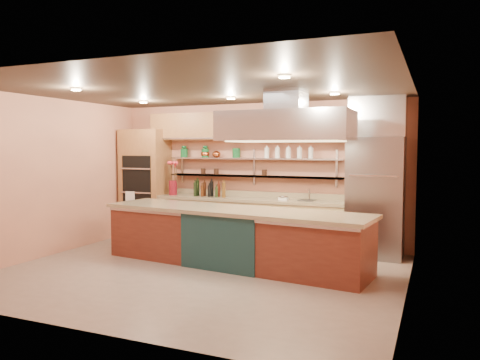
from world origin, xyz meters
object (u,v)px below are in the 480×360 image
at_px(kitchen_scale, 284,197).
at_px(refrigerator, 375,197).
at_px(copper_kettle, 216,154).
at_px(green_canister, 236,153).
at_px(island, 233,237).
at_px(flower_vase, 173,188).

bearing_deg(kitchen_scale, refrigerator, 16.09).
xyz_separation_m(copper_kettle, green_canister, (0.44, 0.00, 0.03)).
distance_m(refrigerator, island, 2.63).
relative_size(flower_vase, green_canister, 1.60).
xyz_separation_m(refrigerator, kitchen_scale, (-1.68, 0.01, -0.07)).
bearing_deg(copper_kettle, kitchen_scale, -8.29).
bearing_deg(island, copper_kettle, 129.64).
xyz_separation_m(refrigerator, copper_kettle, (-3.19, 0.23, 0.73)).
relative_size(refrigerator, kitchen_scale, 12.31).
bearing_deg(refrigerator, green_canister, 175.22).
distance_m(island, flower_vase, 2.61).
bearing_deg(refrigerator, island, -143.91).
bearing_deg(flower_vase, refrigerator, -0.14).
xyz_separation_m(flower_vase, green_canister, (1.35, 0.22, 0.73)).
xyz_separation_m(refrigerator, flower_vase, (-4.10, 0.01, 0.03)).
distance_m(refrigerator, copper_kettle, 3.28).
xyz_separation_m(flower_vase, kitchen_scale, (2.41, 0.00, -0.10)).
xyz_separation_m(kitchen_scale, copper_kettle, (-1.51, 0.22, 0.81)).
relative_size(island, green_canister, 23.47).
height_order(refrigerator, copper_kettle, refrigerator).
distance_m(flower_vase, green_canister, 1.55).
relative_size(copper_kettle, green_canister, 0.90).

